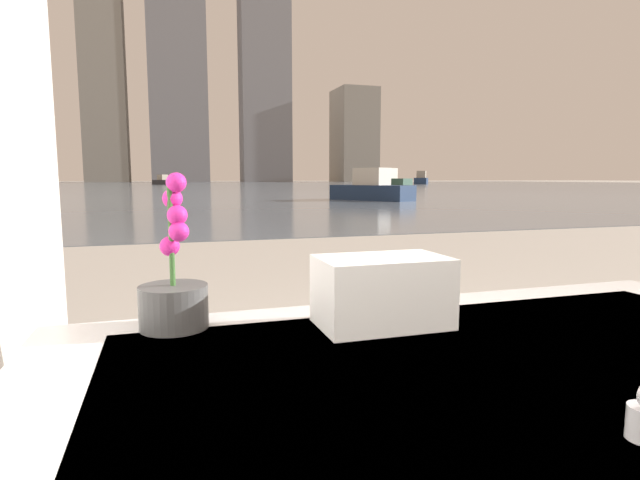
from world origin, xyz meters
name	(u,v)px	position (x,y,z in m)	size (l,w,h in m)	color
potted_orchid	(174,292)	(-0.58, 0.95, 0.65)	(0.15, 0.15, 0.35)	#4C4C4C
towel_stack	(382,291)	(-0.12, 0.83, 0.64)	(0.29, 0.18, 0.16)	white
harbor_water	(169,186)	(0.00, 62.00, 0.01)	(180.00, 110.00, 0.01)	slate
harbor_boat_0	(386,181)	(19.77, 43.86, 0.65)	(3.96, 5.03, 1.83)	#335647
harbor_boat_1	(421,179)	(36.86, 68.16, 0.71)	(4.36, 5.42, 1.98)	navy
harbor_boat_2	(45,182)	(-17.47, 82.81, 0.39)	(2.23, 2.97, 1.07)	navy
harbor_boat_3	(372,189)	(7.46, 18.60, 0.47)	(2.82, 3.59, 1.30)	navy
harbor_boat_4	(163,181)	(-0.75, 72.47, 0.49)	(2.90, 3.80, 1.37)	#2D2D33
skyline_tower_2	(103,73)	(-12.06, 118.00, 23.02)	(8.82, 8.41, 46.04)	gray
skyline_tower_3	(177,74)	(3.10, 118.00, 23.81)	(12.33, 9.59, 47.61)	slate
skyline_tower_4	(264,41)	(22.73, 118.00, 32.35)	(11.38, 7.09, 64.69)	slate
skyline_tower_5	(354,136)	(45.12, 118.00, 11.33)	(9.31, 11.19, 22.67)	gray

